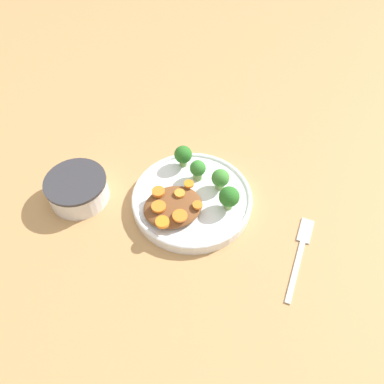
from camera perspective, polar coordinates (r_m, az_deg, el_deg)
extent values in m
plane|color=tan|center=(0.75, 0.00, -1.67)|extent=(4.00, 4.00, 0.00)
cylinder|color=white|center=(0.74, 0.00, -1.21)|extent=(0.24, 0.24, 0.02)
torus|color=white|center=(0.73, 0.00, -0.73)|extent=(0.24, 0.24, 0.01)
cylinder|color=silver|center=(0.77, -17.02, 0.44)|extent=(0.12, 0.12, 0.05)
cylinder|color=#333338|center=(0.76, -17.42, 1.54)|extent=(0.12, 0.12, 0.01)
cylinder|color=white|center=(0.76, -17.30, 1.20)|extent=(0.10, 0.10, 0.01)
ellipsoid|color=brown|center=(0.71, -2.93, -2.25)|extent=(0.11, 0.10, 0.02)
cylinder|color=#7FA85B|center=(0.76, 0.88, 2.67)|extent=(0.02, 0.02, 0.02)
sphere|color=#337A2D|center=(0.74, 0.89, 3.66)|extent=(0.03, 0.03, 0.03)
cylinder|color=#7FA85B|center=(0.71, 5.56, -1.77)|extent=(0.02, 0.02, 0.02)
sphere|color=#286B23|center=(0.70, 5.69, -0.71)|extent=(0.04, 0.04, 0.04)
cylinder|color=#7FA85B|center=(0.74, 4.33, 1.10)|extent=(0.02, 0.02, 0.02)
sphere|color=#3D8433|center=(0.73, 4.42, 2.06)|extent=(0.04, 0.04, 0.04)
cylinder|color=#759E51|center=(0.78, -1.33, 4.69)|extent=(0.01, 0.01, 0.02)
sphere|color=#286B23|center=(0.77, -1.36, 5.74)|extent=(0.04, 0.04, 0.04)
cylinder|color=orange|center=(0.68, -1.86, -3.64)|extent=(0.03, 0.03, 0.00)
cylinder|color=orange|center=(0.69, -5.10, -2.24)|extent=(0.03, 0.03, 0.01)
cylinder|color=orange|center=(0.71, -1.93, -0.13)|extent=(0.02, 0.02, 0.01)
cylinder|color=orange|center=(0.67, -4.54, -4.59)|extent=(0.03, 0.03, 0.01)
cylinder|color=orange|center=(0.69, 0.85, -1.99)|extent=(0.02, 0.02, 0.00)
cylinder|color=orange|center=(0.71, -5.15, 0.04)|extent=(0.02, 0.02, 0.01)
cylinder|color=orange|center=(0.72, -0.78, 1.14)|extent=(0.02, 0.02, 0.00)
cube|color=#B5B5B5|center=(0.69, 15.51, -11.48)|extent=(0.10, 0.10, 0.01)
cube|color=#B5B5B5|center=(0.74, 16.93, -5.60)|extent=(0.06, 0.06, 0.01)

